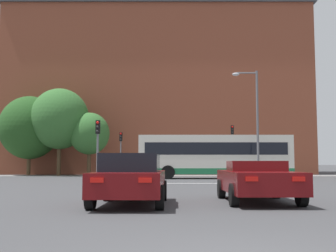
# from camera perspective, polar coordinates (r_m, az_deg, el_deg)

# --- Properties ---
(stop_line_strip) EXTENTS (7.36, 0.30, 0.01)m
(stop_line_strip) POSITION_cam_1_polar(r_m,az_deg,el_deg) (24.61, 2.20, -7.76)
(stop_line_strip) COLOR silver
(stop_line_strip) RESTS_ON ground_plane
(far_pavement) EXTENTS (68.18, 2.50, 0.01)m
(far_pavement) POSITION_cam_1_polar(r_m,az_deg,el_deg) (38.45, 1.46, -6.75)
(far_pavement) COLOR gray
(far_pavement) RESTS_ON ground_plane
(brick_civic_building) EXTENTS (33.04, 14.12, 25.67)m
(brick_civic_building) POSITION_cam_1_polar(r_m,az_deg,el_deg) (49.71, -1.09, 4.77)
(brick_civic_building) COLOR brown
(brick_civic_building) RESTS_ON ground_plane
(car_saloon_left) EXTENTS (2.06, 4.29, 1.46)m
(car_saloon_left) POSITION_cam_1_polar(r_m,az_deg,el_deg) (12.18, -4.93, -7.11)
(car_saloon_left) COLOR #600C0F
(car_saloon_left) RESTS_ON ground_plane
(car_roadster_right) EXTENTS (2.07, 4.46, 1.26)m
(car_roadster_right) POSITION_cam_1_polar(r_m,az_deg,el_deg) (13.31, 12.10, -7.19)
(car_roadster_right) COLOR #600C0F
(car_roadster_right) RESTS_ON ground_plane
(bus_crossing_lead) EXTENTS (11.34, 2.70, 3.22)m
(bus_crossing_lead) POSITION_cam_1_polar(r_m,az_deg,el_deg) (32.02, 6.45, -3.99)
(bus_crossing_lead) COLOR silver
(bus_crossing_lead) RESTS_ON ground_plane
(traffic_light_far_right) EXTENTS (0.26, 0.31, 4.54)m
(traffic_light_far_right) POSITION_cam_1_polar(r_m,az_deg,el_deg) (38.17, 8.87, -2.17)
(traffic_light_far_right) COLOR slate
(traffic_light_far_right) RESTS_ON ground_plane
(traffic_light_far_left) EXTENTS (0.26, 0.31, 3.92)m
(traffic_light_far_left) POSITION_cam_1_polar(r_m,az_deg,el_deg) (37.87, -6.28, -2.75)
(traffic_light_far_left) COLOR slate
(traffic_light_far_left) RESTS_ON ground_plane
(traffic_light_near_left) EXTENTS (0.26, 0.31, 3.70)m
(traffic_light_near_left) POSITION_cam_1_polar(r_m,az_deg,el_deg) (25.20, -9.37, -1.93)
(traffic_light_near_left) COLOR slate
(traffic_light_near_left) RESTS_ON ground_plane
(street_lamp_junction) EXTENTS (1.81, 0.36, 7.68)m
(street_lamp_junction) POSITION_cam_1_polar(r_m,az_deg,el_deg) (30.10, 11.64, 1.64)
(street_lamp_junction) COLOR slate
(street_lamp_junction) RESTS_ON ground_plane
(pedestrian_waiting) EXTENTS (0.46, 0.37, 1.64)m
(pedestrian_waiting) POSITION_cam_1_polar(r_m,az_deg,el_deg) (39.23, -9.08, -5.27)
(pedestrian_waiting) COLOR black
(pedestrian_waiting) RESTS_ON ground_plane
(tree_by_building) EXTENTS (5.70, 5.70, 7.50)m
(tree_by_building) POSITION_cam_1_polar(r_m,az_deg,el_deg) (42.05, -18.08, -0.22)
(tree_by_building) COLOR #4C3823
(tree_by_building) RESTS_ON ground_plane
(tree_kerbside) EXTENTS (3.68, 3.68, 5.79)m
(tree_kerbside) POSITION_cam_1_polar(r_m,az_deg,el_deg) (39.28, -10.45, -1.03)
(tree_kerbside) COLOR #4C3823
(tree_kerbside) RESTS_ON ground_plane
(tree_distant) EXTENTS (5.38, 5.38, 8.08)m
(tree_distant) POSITION_cam_1_polar(r_m,az_deg,el_deg) (40.35, -14.31, 0.94)
(tree_distant) COLOR #4C3823
(tree_distant) RESTS_ON ground_plane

